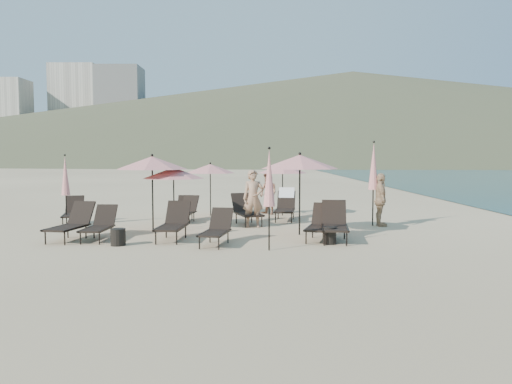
{
  "coord_description": "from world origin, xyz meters",
  "views": [
    {
      "loc": [
        0.08,
        -13.61,
        2.32
      ],
      "look_at": [
        0.06,
        3.5,
        1.1
      ],
      "focal_mm": 35.0,
      "sensor_mm": 36.0,
      "label": 1
    }
  ],
  "objects_px": {
    "lounger_10": "(285,205)",
    "umbrella_open_0": "(152,163)",
    "lounger_0": "(71,223)",
    "umbrella_open_3": "(210,169)",
    "lounger_5": "(335,223)",
    "beachgoer_c": "(381,200)",
    "lounger_7": "(184,210)",
    "beachgoer_a": "(253,199)",
    "umbrella_open_1": "(174,173)",
    "umbrella_open_2": "(300,162)",
    "side_table_0": "(118,237)",
    "lounger_8": "(185,210)",
    "umbrella_closed_1": "(374,167)",
    "lounger_2": "(174,222)",
    "beachgoer_b": "(268,194)",
    "side_table_1": "(329,235)",
    "lounger_9": "(246,210)",
    "lounger_3": "(217,228)",
    "lounger_6": "(73,212)",
    "lounger_4": "(321,223)",
    "umbrella_closed_0": "(269,179)",
    "umbrella_closed_2": "(65,176)",
    "lounger_1": "(100,224)",
    "umbrella_open_4": "(283,169)"
  },
  "relations": [
    {
      "from": "lounger_10",
      "to": "umbrella_open_0",
      "type": "relative_size",
      "value": 0.8
    },
    {
      "from": "beachgoer_b",
      "to": "lounger_2",
      "type": "bearing_deg",
      "value": -66.33
    },
    {
      "from": "umbrella_open_3",
      "to": "side_table_1",
      "type": "xyz_separation_m",
      "value": [
        3.74,
        -6.3,
        -1.62
      ]
    },
    {
      "from": "lounger_5",
      "to": "beachgoer_c",
      "type": "xyz_separation_m",
      "value": [
        1.97,
        2.8,
        0.39
      ]
    },
    {
      "from": "umbrella_open_1",
      "to": "lounger_7",
      "type": "bearing_deg",
      "value": 90.26
    },
    {
      "from": "lounger_0",
      "to": "lounger_8",
      "type": "relative_size",
      "value": 1.11
    },
    {
      "from": "lounger_8",
      "to": "side_table_0",
      "type": "xyz_separation_m",
      "value": [
        -1.07,
        -4.67,
        -0.2
      ]
    },
    {
      "from": "umbrella_open_0",
      "to": "lounger_5",
      "type": "bearing_deg",
      "value": -18.26
    },
    {
      "from": "umbrella_closed_2",
      "to": "side_table_1",
      "type": "bearing_deg",
      "value": -22.88
    },
    {
      "from": "lounger_1",
      "to": "beachgoer_c",
      "type": "bearing_deg",
      "value": 19.52
    },
    {
      "from": "lounger_0",
      "to": "beachgoer_b",
      "type": "relative_size",
      "value": 1.12
    },
    {
      "from": "umbrella_open_1",
      "to": "umbrella_open_3",
      "type": "relative_size",
      "value": 0.98
    },
    {
      "from": "lounger_6",
      "to": "lounger_3",
      "type": "bearing_deg",
      "value": -50.95
    },
    {
      "from": "lounger_2",
      "to": "lounger_5",
      "type": "bearing_deg",
      "value": 2.17
    },
    {
      "from": "lounger_4",
      "to": "umbrella_open_1",
      "type": "relative_size",
      "value": 0.88
    },
    {
      "from": "umbrella_open_3",
      "to": "umbrella_closed_1",
      "type": "height_order",
      "value": "umbrella_closed_1"
    },
    {
      "from": "umbrella_open_3",
      "to": "side_table_0",
      "type": "bearing_deg",
      "value": -105.49
    },
    {
      "from": "lounger_2",
      "to": "lounger_9",
      "type": "distance_m",
      "value": 3.71
    },
    {
      "from": "beachgoer_a",
      "to": "beachgoer_b",
      "type": "relative_size",
      "value": 1.14
    },
    {
      "from": "lounger_8",
      "to": "lounger_0",
      "type": "bearing_deg",
      "value": -111.45
    },
    {
      "from": "lounger_4",
      "to": "umbrella_open_1",
      "type": "distance_m",
      "value": 4.85
    },
    {
      "from": "umbrella_open_1",
      "to": "umbrella_closed_1",
      "type": "xyz_separation_m",
      "value": [
        6.47,
        1.18,
        0.17
      ]
    },
    {
      "from": "lounger_5",
      "to": "umbrella_open_2",
      "type": "xyz_separation_m",
      "value": [
        -0.89,
        0.98,
        1.67
      ]
    },
    {
      "from": "lounger_9",
      "to": "lounger_3",
      "type": "bearing_deg",
      "value": -118.23
    },
    {
      "from": "lounger_6",
      "to": "umbrella_closed_2",
      "type": "relative_size",
      "value": 0.72
    },
    {
      "from": "lounger_7",
      "to": "umbrella_open_1",
      "type": "relative_size",
      "value": 0.77
    },
    {
      "from": "lounger_6",
      "to": "lounger_10",
      "type": "bearing_deg",
      "value": -4.61
    },
    {
      "from": "umbrella_open_1",
      "to": "side_table_0",
      "type": "bearing_deg",
      "value": -112.26
    },
    {
      "from": "lounger_9",
      "to": "umbrella_open_1",
      "type": "xyz_separation_m",
      "value": [
        -2.22,
        -1.54,
        1.33
      ]
    },
    {
      "from": "lounger_0",
      "to": "umbrella_open_3",
      "type": "height_order",
      "value": "umbrella_open_3"
    },
    {
      "from": "umbrella_open_2",
      "to": "umbrella_closed_2",
      "type": "distance_m",
      "value": 7.93
    },
    {
      "from": "lounger_4",
      "to": "beachgoer_a",
      "type": "bearing_deg",
      "value": 143.43
    },
    {
      "from": "lounger_2",
      "to": "beachgoer_a",
      "type": "bearing_deg",
      "value": 51.65
    },
    {
      "from": "umbrella_open_4",
      "to": "umbrella_closed_2",
      "type": "bearing_deg",
      "value": -158.65
    },
    {
      "from": "side_table_1",
      "to": "beachgoer_b",
      "type": "bearing_deg",
      "value": 102.28
    },
    {
      "from": "beachgoer_c",
      "to": "lounger_7",
      "type": "bearing_deg",
      "value": 81.94
    },
    {
      "from": "lounger_2",
      "to": "lounger_4",
      "type": "height_order",
      "value": "lounger_2"
    },
    {
      "from": "lounger_0",
      "to": "lounger_3",
      "type": "bearing_deg",
      "value": -0.55
    },
    {
      "from": "lounger_2",
      "to": "lounger_4",
      "type": "distance_m",
      "value": 4.11
    },
    {
      "from": "lounger_6",
      "to": "umbrella_open_2",
      "type": "relative_size",
      "value": 0.71
    },
    {
      "from": "umbrella_open_0",
      "to": "beachgoer_a",
      "type": "bearing_deg",
      "value": 14.24
    },
    {
      "from": "umbrella_open_1",
      "to": "umbrella_open_2",
      "type": "height_order",
      "value": "umbrella_open_2"
    },
    {
      "from": "lounger_9",
      "to": "umbrella_closed_0",
      "type": "relative_size",
      "value": 0.74
    },
    {
      "from": "lounger_6",
      "to": "side_table_0",
      "type": "relative_size",
      "value": 3.91
    },
    {
      "from": "lounger_6",
      "to": "lounger_7",
      "type": "bearing_deg",
      "value": -2.11
    },
    {
      "from": "lounger_7",
      "to": "umbrella_closed_0",
      "type": "xyz_separation_m",
      "value": [
        2.89,
        -5.52,
        1.36
      ]
    },
    {
      "from": "umbrella_closed_1",
      "to": "beachgoer_a",
      "type": "distance_m",
      "value": 4.15
    },
    {
      "from": "lounger_1",
      "to": "umbrella_open_1",
      "type": "relative_size",
      "value": 0.8
    },
    {
      "from": "umbrella_closed_1",
      "to": "side_table_0",
      "type": "xyz_separation_m",
      "value": [
        -7.52,
        -3.73,
        -1.76
      ]
    },
    {
      "from": "lounger_8",
      "to": "umbrella_open_4",
      "type": "bearing_deg",
      "value": 42.57
    }
  ]
}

